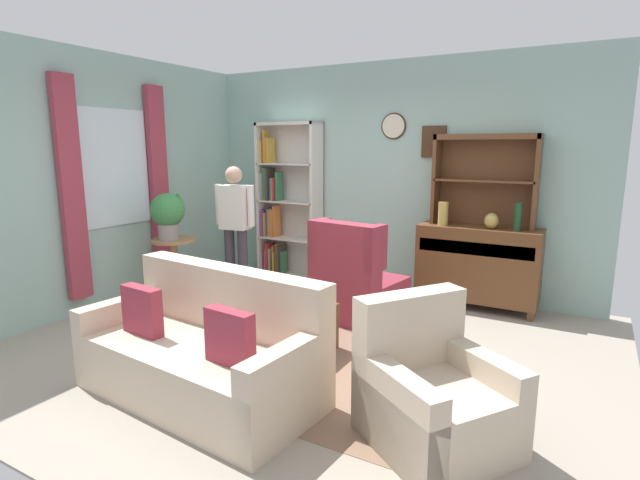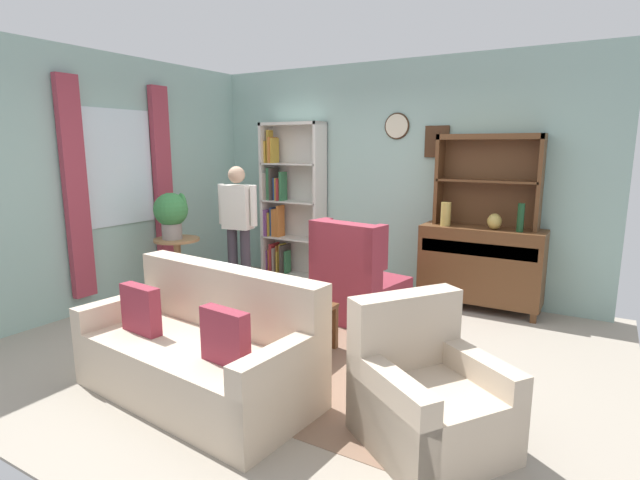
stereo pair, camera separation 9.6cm
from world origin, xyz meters
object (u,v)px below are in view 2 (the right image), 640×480
Objects in this scene: potted_plant_large at (171,212)px; sideboard_hutch at (489,168)px; potted_plant_small at (212,277)px; plant_stand at (178,262)px; book_stack at (271,301)px; coffee_table at (286,311)px; couch_floral at (201,352)px; armchair_floral at (427,398)px; vase_round at (494,221)px; bottle_wine at (521,218)px; person_reading at (238,221)px; sideboard at (480,264)px; wingback_chair at (356,284)px; vase_tall at (446,214)px; bookshelf at (288,205)px.

sideboard_hutch is at bearing 27.13° from potted_plant_large.
potted_plant_small is at bearing -159.14° from sideboard_hutch.
plant_stand reaches higher than book_stack.
couch_floral is at bearing -94.69° from coffee_table.
sideboard_hutch is at bearing 20.86° from potted_plant_small.
armchair_floral is 1.79m from book_stack.
armchair_floral is (0.32, -2.85, -1.27)m from sideboard_hutch.
potted_plant_large is 2.57× the size of book_stack.
armchair_floral is 1.34× the size of coffee_table.
bottle_wine reaches higher than vase_round.
person_reading is (-1.33, 2.03, 0.59)m from couch_floral.
sideboard is at bearing 96.61° from armchair_floral.
armchair_floral is 3.76m from potted_plant_large.
potted_plant_small is (-3.41, -0.95, -0.89)m from bottle_wine.
person_reading is at bearing -157.96° from sideboard_hutch.
potted_plant_small is at bearing 74.52° from plant_stand.
bottle_wine reaches higher than armchair_floral.
coffee_table is (-1.22, -2.01, -0.16)m from sideboard.
wingback_chair is at bearing 73.59° from book_stack.
sideboard_hutch reaches higher than bottle_wine.
bottle_wine is at bearing 33.04° from wingback_chair.
plant_stand reaches higher than potted_plant_small.
wingback_chair is at bearing -140.78° from vase_round.
vase_tall is (-0.39, -0.08, 0.54)m from sideboard.
bookshelf is at bearing 89.38° from person_reading.
potted_plant_small is at bearing 74.03° from potted_plant_large.
bottle_wine is 3.65m from potted_plant_small.
potted_plant_large is at bearing 141.36° from couch_floral.
vase_round is 0.55× the size of potted_plant_small.
sideboard_hutch reaches higher than armchair_floral.
coffee_table is (1.93, -0.50, -0.70)m from potted_plant_large.
person_reading is at bearing 143.30° from coffee_table.
person_reading is at bearing -90.62° from bookshelf.
vase_tall reaches higher than potted_plant_small.
vase_round is at bearing 17.20° from potted_plant_small.
sideboard reaches higher than potted_plant_small.
bookshelf is 3.92× the size of potted_plant_large.
vase_tall is 0.24× the size of armchair_floral.
potted_plant_small is at bearing 131.46° from couch_floral.
sideboard is at bearing 58.74° from coffee_table.
sideboard_hutch is 2.79m from book_stack.
bookshelf reaches higher than coffee_table.
book_stack is (1.30, -1.12, -0.46)m from person_reading.
bottle_wine is 0.37× the size of coffee_table.
bookshelf is 2.00× the size of wingback_chair.
bookshelf reaches higher than potted_plant_large.
person_reading is 1.77m from book_stack.
vase_round is at bearing 94.02° from armchair_floral.
armchair_floral is at bearing -27.02° from potted_plant_small.
bottle_wine reaches higher than couch_floral.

